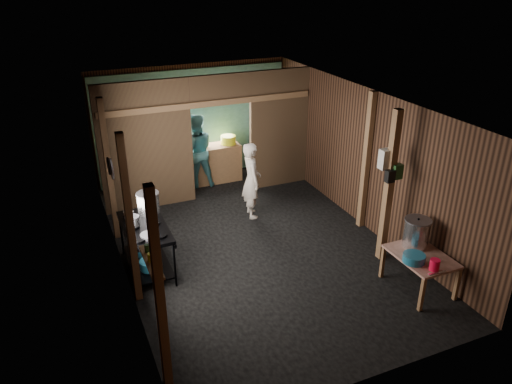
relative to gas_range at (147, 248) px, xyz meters
name	(u,v)px	position (x,y,z in m)	size (l,w,h in m)	color
floor	(252,243)	(1.88, 0.10, -0.41)	(4.50, 7.00, 0.00)	black
ceiling	(251,101)	(1.88, 0.10, 2.19)	(4.50, 7.00, 0.00)	#2A2A2A
wall_back	(192,122)	(1.88, 3.60, 0.89)	(4.50, 0.00, 2.60)	#4D2F1E
wall_front	(375,292)	(1.88, -3.40, 0.89)	(4.50, 0.00, 2.60)	#4D2F1E
wall_left	(116,200)	(-0.37, 0.10, 0.89)	(0.00, 7.00, 2.60)	#4D2F1E
wall_right	(363,158)	(4.13, 0.10, 0.89)	(0.00, 7.00, 2.60)	#4D2F1E
partition_left	(146,147)	(0.55, 2.30, 0.89)	(1.85, 0.10, 2.60)	brown
partition_right	(279,129)	(3.46, 2.30, 0.89)	(1.35, 0.10, 2.60)	brown
partition_header	(220,89)	(2.13, 2.30, 1.89)	(1.30, 0.10, 0.60)	brown
turquoise_panel	(193,124)	(1.88, 3.54, 0.84)	(4.40, 0.06, 2.50)	#67AFA8
back_counter	(214,163)	(2.18, 3.05, 0.02)	(1.20, 0.50, 0.85)	#8C603C
wall_clock	(203,96)	(2.13, 3.50, 1.49)	(0.20, 0.20, 0.03)	beige
post_left_a	(159,293)	(-0.30, -2.50, 0.89)	(0.10, 0.12, 2.60)	#8C603C
post_left_b	(130,221)	(-0.30, -0.70, 0.89)	(0.10, 0.12, 2.60)	#8C603C
post_left_c	(109,171)	(-0.30, 1.30, 0.89)	(0.10, 0.12, 2.60)	#8C603C
post_right	(366,162)	(4.06, -0.10, 0.89)	(0.10, 0.12, 2.60)	#8C603C
post_free	(389,188)	(3.73, -1.20, 0.89)	(0.12, 0.12, 2.60)	#8C603C
cross_beam	(210,103)	(1.88, 2.25, 1.64)	(4.40, 0.12, 0.12)	#8C603C
pan_lid_big	(112,169)	(-0.33, 0.50, 1.24)	(0.34, 0.34, 0.03)	slate
pan_lid_small	(109,166)	(-0.33, 0.90, 1.14)	(0.30, 0.30, 0.03)	black
wall_shelf	(151,262)	(-0.27, -2.00, 0.99)	(0.14, 0.80, 0.03)	#8C603C
jar_white	(156,268)	(-0.27, -2.25, 1.06)	(0.07, 0.07, 0.10)	beige
jar_yellow	(151,257)	(-0.27, -2.00, 1.06)	(0.08, 0.08, 0.10)	yellow
jar_green	(147,248)	(-0.27, -1.78, 1.06)	(0.06, 0.06, 0.10)	#1D471E
bag_white	(386,159)	(3.68, -1.12, 1.37)	(0.22, 0.15, 0.32)	beige
bag_green	(397,171)	(3.80, -1.26, 1.19)	(0.16, 0.12, 0.24)	#1D471E
bag_black	(390,176)	(3.66, -1.28, 1.14)	(0.14, 0.10, 0.20)	black
gas_range	(147,248)	(0.00, 0.00, 0.00)	(0.71, 1.38, 0.82)	black
prep_table	(419,272)	(3.71, -2.15, -0.11)	(0.72, 0.99, 0.59)	tan
stove_pot_large	(148,203)	(0.17, 0.43, 0.58)	(0.38, 0.38, 0.38)	silver
stove_pot_med	(132,222)	(-0.17, 0.04, 0.49)	(0.22, 0.22, 0.20)	silver
stove_saucepan	(129,215)	(-0.17, 0.38, 0.46)	(0.16, 0.16, 0.10)	silver
frying_pan	(149,235)	(0.00, -0.38, 0.43)	(0.27, 0.49, 0.07)	slate
blue_tub_front	(151,264)	(0.00, -0.23, -0.18)	(0.35, 0.35, 0.14)	#1F6988
blue_tub_back	(145,251)	(0.00, 0.23, -0.19)	(0.30, 0.30, 0.12)	#1F6988
stock_pot	(416,233)	(3.80, -1.88, 0.40)	(0.41, 0.41, 0.48)	silver
wash_basin	(414,258)	(3.48, -2.24, 0.24)	(0.33, 0.33, 0.12)	#1F6988
pink_bucket	(435,265)	(3.61, -2.53, 0.27)	(0.14, 0.14, 0.17)	#FD0C35
knife	(437,273)	(3.60, -2.61, 0.19)	(0.30, 0.04, 0.01)	silver
yellow_tub	(228,140)	(2.55, 3.05, 0.54)	(0.34, 0.34, 0.19)	yellow
red_cup	(198,145)	(1.82, 3.05, 0.52)	(0.13, 0.13, 0.15)	#AB2221
cook	(252,180)	(2.31, 1.11, 0.35)	(0.55, 0.36, 1.52)	beige
worker_back	(196,151)	(1.76, 2.95, 0.42)	(0.80, 0.63, 1.65)	teal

